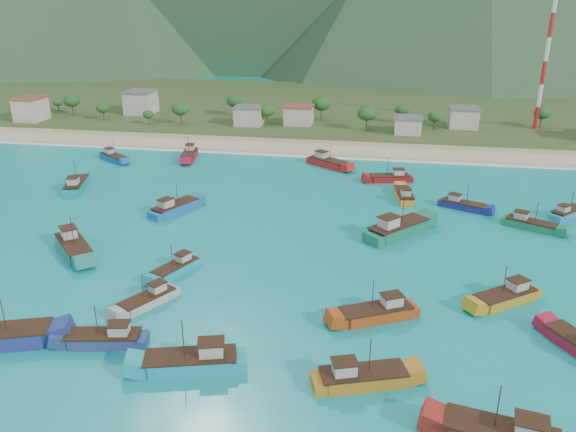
% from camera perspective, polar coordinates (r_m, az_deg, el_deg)
% --- Properties ---
extents(ground, '(600.00, 600.00, 0.00)m').
position_cam_1_polar(ground, '(87.63, -3.23, -6.02)').
color(ground, '#0D8E90').
rests_on(ground, ground).
extents(beach, '(400.00, 18.00, 1.20)m').
position_cam_1_polar(beach, '(160.80, 3.12, 6.93)').
color(beach, beige).
rests_on(beach, ground).
extents(land, '(400.00, 110.00, 2.40)m').
position_cam_1_polar(land, '(220.07, 5.09, 10.87)').
color(land, '#385123').
rests_on(land, ground).
extents(surf_line, '(400.00, 2.50, 0.08)m').
position_cam_1_polar(surf_line, '(151.69, 2.68, 6.04)').
color(surf_line, white).
rests_on(surf_line, ground).
extents(village, '(222.14, 29.03, 7.40)m').
position_cam_1_polar(village, '(181.79, 3.64, 10.15)').
color(village, beige).
rests_on(village, ground).
extents(vegetation, '(277.59, 25.95, 8.91)m').
position_cam_1_polar(vegetation, '(182.53, 5.54, 10.31)').
color(vegetation, '#235623').
rests_on(vegetation, ground).
extents(radio_tower, '(1.20, 1.20, 40.89)m').
position_cam_1_polar(radio_tower, '(190.16, 24.69, 14.10)').
color(radio_tower, red).
rests_on(radio_tower, ground).
extents(boat_0, '(4.29, 10.38, 5.96)m').
position_cam_1_polar(boat_0, '(121.64, 11.70, 1.98)').
color(boat_0, '#C18823').
rests_on(boat_0, ground).
extents(boat_4, '(12.38, 6.54, 7.02)m').
position_cam_1_polar(boat_4, '(67.94, -9.62, -14.49)').
color(boat_4, teal).
rests_on(boat_4, ground).
extents(boat_5, '(6.12, 9.37, 5.36)m').
position_cam_1_polar(boat_5, '(89.78, -11.28, -5.31)').
color(boat_5, '#1998B0').
rests_on(boat_5, ground).
extents(boat_6, '(5.14, 11.34, 6.46)m').
position_cam_1_polar(boat_6, '(152.08, -9.98, 6.08)').
color(boat_6, '#AC1630').
rests_on(boat_6, ground).
extents(boat_7, '(12.27, 12.92, 8.13)m').
position_cam_1_polar(boat_7, '(103.00, 11.09, -1.38)').
color(boat_7, '#166D53').
rests_on(boat_7, ground).
extents(boat_9, '(6.98, 9.31, 5.43)m').
position_cam_1_polar(boat_9, '(81.83, -13.99, -8.36)').
color(boat_9, '#B2A6A0').
rests_on(boat_9, ground).
extents(boat_11, '(8.04, 11.49, 6.62)m').
position_cam_1_polar(boat_11, '(114.19, -11.45, 0.76)').
color(boat_11, '#1C5E9F').
rests_on(boat_11, ground).
extents(boat_13, '(9.75, 8.08, 5.84)m').
position_cam_1_polar(boat_13, '(154.97, -17.32, 5.67)').
color(boat_13, '#155C9C').
rests_on(boat_13, ground).
extents(boat_16, '(11.09, 11.60, 7.32)m').
position_cam_1_polar(boat_16, '(101.12, -20.95, -3.00)').
color(boat_16, '#227F75').
rests_on(boat_16, ground).
extents(boat_17, '(8.23, 8.21, 5.30)m').
position_cam_1_polar(boat_17, '(122.99, 26.52, 0.25)').
color(boat_17, teal).
rests_on(boat_17, ground).
extents(boat_18, '(11.18, 7.81, 6.44)m').
position_cam_1_polar(boat_18, '(77.15, 9.08, -9.75)').
color(boat_18, '#A33D13').
rests_on(boat_18, ground).
extents(boat_19, '(10.13, 7.10, 5.84)m').
position_cam_1_polar(boat_19, '(113.54, 23.38, -0.85)').
color(boat_19, '#197C4F').
rests_on(boat_19, ground).
extents(boat_21, '(10.47, 4.74, 5.97)m').
position_cam_1_polar(boat_21, '(74.69, -18.05, -11.87)').
color(boat_21, navy).
rests_on(boat_21, ground).
extents(boat_22, '(11.29, 6.56, 6.40)m').
position_cam_1_polar(boat_22, '(65.45, 7.45, -16.05)').
color(boat_22, '#B97319').
rests_on(boat_22, ground).
extents(boat_24, '(10.38, 8.79, 6.25)m').
position_cam_1_polar(boat_24, '(85.62, 21.27, -7.74)').
color(boat_24, '#BB861A').
rests_on(boat_24, ground).
extents(boat_25, '(9.72, 6.48, 5.56)m').
position_cam_1_polar(boat_25, '(119.24, 17.31, 0.99)').
color(boat_25, navy).
rests_on(boat_25, ground).
extents(boat_26, '(6.58, 11.99, 6.79)m').
position_cam_1_polar(boat_26, '(134.02, -20.69, 2.91)').
color(boat_26, teal).
rests_on(boat_26, ground).
extents(boat_31, '(10.46, 5.19, 5.93)m').
position_cam_1_polar(boat_31, '(132.91, 10.35, 3.76)').
color(boat_31, maroon).
rests_on(boat_31, ground).
extents(boat_32, '(11.51, 9.71, 6.93)m').
position_cam_1_polar(boat_32, '(142.87, 4.05, 5.39)').
color(boat_32, red).
rests_on(boat_32, ground).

